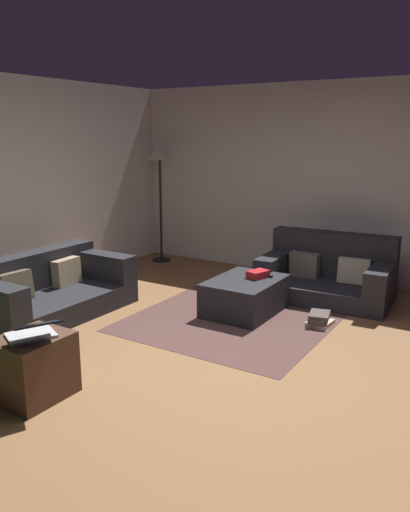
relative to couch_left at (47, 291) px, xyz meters
The scene contains 12 objects.
ground_plane 2.25m from the couch_left, 91.55° to the right, with size 6.40×6.40×0.00m, color brown.
corner_partition 3.95m from the couch_left, 36.00° to the right, with size 0.12×6.40×2.60m, color silver.
couch_left is the anchor object (origin of this frame).
couch_right 3.26m from the couch_left, 47.64° to the right, with size 0.96×1.55×0.76m.
ottoman 2.17m from the couch_left, 56.64° to the right, with size 0.92×0.68×0.38m, color #26262B.
gift_box 2.32m from the couch_left, 54.95° to the right, with size 0.23×0.16×0.08m, color red.
tv_remote 2.41m from the couch_left, 54.41° to the right, with size 0.05×0.16×0.02m, color black.
side_table 1.89m from the couch_left, 134.17° to the right, with size 0.52×0.44×0.48m, color #4C3323.
laptop 1.97m from the couch_left, 133.59° to the right, with size 0.48×0.52×0.18m.
book_stack 2.94m from the couch_left, 64.81° to the right, with size 0.31×0.25×0.13m.
corner_lamp 2.95m from the couch_left, ahead, with size 0.36×0.36×1.79m.
area_rug 2.19m from the couch_left, 56.64° to the right, with size 2.60×2.00×0.01m, color #523632.
Camera 1 is at (-3.58, -2.08, 1.93)m, focal length 36.17 mm.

